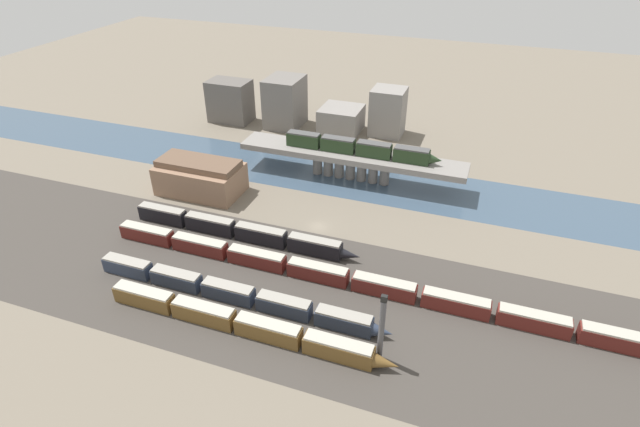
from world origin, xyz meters
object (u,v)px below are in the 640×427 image
train_yard_near (243,324)px  signal_tower (381,329)px  train_yard_far (358,281)px  train_yard_outer (240,231)px  train_on_bridge (360,148)px  train_yard_mid (235,293)px  warehouse_building (200,177)px

train_yard_near → signal_tower: 24.93m
train_yard_near → train_yard_far: bearing=48.5°
train_yard_far → train_yard_outer: size_ratio=2.05×
train_yard_far → signal_tower: signal_tower is taller
train_yard_far → train_on_bridge: bearing=105.7°
train_yard_near → train_yard_mid: size_ratio=0.91×
train_yard_outer → signal_tower: (38.31, -23.90, 4.84)m
train_yard_outer → signal_tower: bearing=-32.0°
train_yard_mid → train_yard_outer: 21.13m
train_on_bridge → warehouse_building: (-37.30, -20.27, -5.32)m
train_yard_mid → train_yard_outer: size_ratio=1.10×
train_yard_near → train_yard_mid: bearing=127.5°
warehouse_building → train_yard_outer: bearing=-39.0°
train_yard_near → signal_tower: (24.34, 2.11, 4.97)m
train_on_bridge → signal_tower: 63.57m
train_yard_outer → train_yard_far: bearing=-14.7°
train_yard_near → signal_tower: signal_tower is taller
train_yard_mid → signal_tower: (29.55, -4.68, 5.06)m
train_on_bridge → train_yard_far: train_on_bridge is taller
train_yard_outer → warehouse_building: bearing=141.0°
train_on_bridge → signal_tower: (20.64, -60.05, -2.90)m
train_yard_mid → train_yard_outer: bearing=114.5°
train_yard_far → warehouse_building: bearing=154.5°
train_yard_near → warehouse_building: warehouse_building is taller
train_yard_near → train_yard_far: train_yard_near is taller
train_on_bridge → train_yard_mid: bearing=-99.1°
train_on_bridge → train_yard_mid: 56.65m
warehouse_building → train_yard_far: bearing=-25.5°
train_yard_outer → warehouse_building: size_ratio=2.54×
train_yard_near → signal_tower: bearing=4.9°
train_yard_mid → train_yard_outer: train_yard_outer is taller
train_yard_far → train_yard_outer: bearing=165.3°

